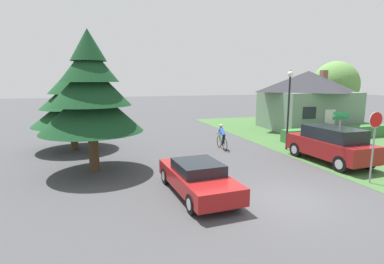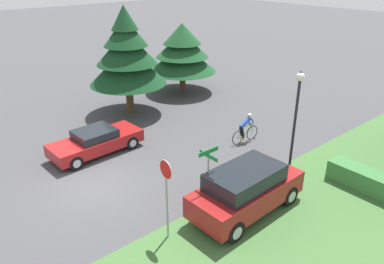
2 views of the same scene
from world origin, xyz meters
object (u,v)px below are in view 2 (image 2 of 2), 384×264
object	(u,v)px
parked_suv_right	(246,190)
street_name_sign	(208,171)
conifer_tall_near	(127,55)
stop_sign	(166,185)
sedan_left_lane	(96,142)
conifer_tall_far	(182,51)
street_lamp	(296,109)
cyclist	(245,129)

from	to	relation	value
parked_suv_right	street_name_sign	xyz separation A→B (m)	(-0.74, -1.25, 0.94)
conifer_tall_near	parked_suv_right	bearing A→B (deg)	-10.51
stop_sign	street_name_sign	size ratio (longest dim) A/B	1.08
sedan_left_lane	conifer_tall_far	distance (m)	10.83
street_name_sign	sedan_left_lane	bearing A→B (deg)	-173.71
street_lamp	conifer_tall_far	size ratio (longest dim) A/B	0.99
street_name_sign	street_lamp	bearing A→B (deg)	85.50
street_name_sign	conifer_tall_near	bearing A→B (deg)	162.64
stop_sign	street_lamp	size ratio (longest dim) A/B	0.62
stop_sign	street_name_sign	distance (m)	1.85
street_name_sign	conifer_tall_near	xyz separation A→B (m)	(-10.94, 3.42, 1.75)
cyclist	conifer_tall_near	xyz separation A→B (m)	(-7.53, -2.34, 2.92)
street_lamp	sedan_left_lane	bearing A→B (deg)	-145.32
sedan_left_lane	street_name_sign	bearing A→B (deg)	-86.74
street_lamp	conifer_tall_far	bearing A→B (deg)	161.68
street_name_sign	conifer_tall_near	world-z (taller)	conifer_tall_near
sedan_left_lane	cyclist	world-z (taller)	cyclist
sedan_left_lane	cyclist	size ratio (longest dim) A/B	2.54
street_lamp	conifer_tall_near	distance (m)	11.35
street_lamp	stop_sign	bearing A→B (deg)	-93.15
parked_suv_right	conifer_tall_near	distance (m)	12.18
street_lamp	conifer_tall_near	world-z (taller)	conifer_tall_near
stop_sign	conifer_tall_near	xyz separation A→B (m)	(-10.95, 5.26, 1.58)
stop_sign	cyclist	bearing A→B (deg)	-63.90
conifer_tall_far	stop_sign	bearing A→B (deg)	-40.67
cyclist	conifer_tall_far	xyz separation A→B (m)	(-8.72, 2.83, 2.20)
parked_suv_right	cyclist	bearing A→B (deg)	40.66
parked_suv_right	street_name_sign	bearing A→B (deg)	147.56
parked_suv_right	conifer_tall_near	xyz separation A→B (m)	(-11.68, 2.17, 2.68)
cyclist	conifer_tall_near	bearing A→B (deg)	110.69
cyclist	conifer_tall_near	distance (m)	8.41
parked_suv_right	stop_sign	size ratio (longest dim) A/B	1.57
conifer_tall_near	cyclist	bearing A→B (deg)	17.25
sedan_left_lane	street_name_sign	size ratio (longest dim) A/B	1.66
street_name_sign	conifer_tall_far	distance (m)	14.90
cyclist	conifer_tall_near	world-z (taller)	conifer_tall_near
parked_suv_right	conifer_tall_far	distance (m)	14.94
cyclist	stop_sign	world-z (taller)	stop_sign
cyclist	stop_sign	distance (m)	8.44
cyclist	stop_sign	xyz separation A→B (m)	(3.41, -7.60, 1.34)
stop_sign	parked_suv_right	bearing A→B (deg)	-101.43
conifer_tall_far	street_lamp	bearing A→B (deg)	-18.32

